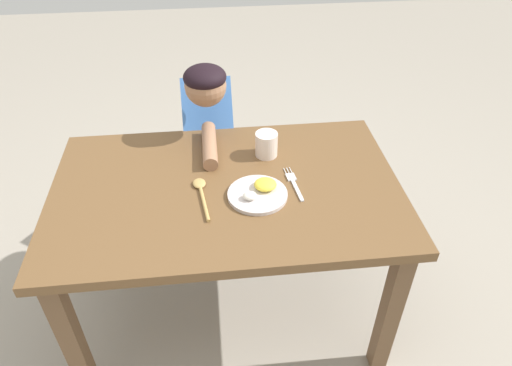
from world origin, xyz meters
TOP-DOWN VIEW (x-y plane):
  - ground_plane at (0.00, 0.00)m, footprint 8.00×8.00m
  - dining_table at (0.00, 0.00)m, footprint 1.19×0.75m
  - plate at (0.11, -0.06)m, footprint 0.20×0.20m
  - fork at (0.23, -0.01)m, footprint 0.04×0.19m
  - spoon at (-0.09, -0.03)m, footprint 0.06×0.22m
  - drinking_cup at (0.16, 0.17)m, footprint 0.08×0.08m
  - person at (-0.05, 0.48)m, footprint 0.22×0.53m

SIDE VIEW (x-z plane):
  - ground_plane at x=0.00m, z-range 0.00..0.00m
  - person at x=-0.05m, z-range 0.02..0.97m
  - dining_table at x=0.00m, z-range 0.24..0.91m
  - fork at x=0.23m, z-range 0.67..0.67m
  - spoon at x=-0.09m, z-range 0.66..0.68m
  - plate at x=0.11m, z-range 0.66..0.70m
  - drinking_cup at x=0.16m, z-range 0.67..0.76m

